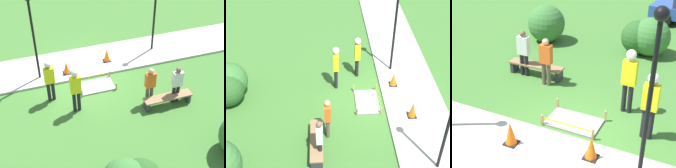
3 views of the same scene
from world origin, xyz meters
The scene contains 14 objects.
ground_plane centered at (0.00, 0.00, 0.00)m, with size 60.00×60.00×0.00m, color #3D702D.
sidewalk centered at (0.00, -1.21, 0.05)m, with size 28.00×2.42×0.10m.
wet_concrete_patch centered at (-0.34, 0.69, 0.04)m, with size 1.55×0.98×0.33m.
traffic_cone_near_patch centered at (-1.34, -0.92, 0.41)m, with size 0.34×0.34×0.64m.
traffic_cone_far_patch centered at (0.65, -0.55, 0.39)m, with size 0.34×0.34×0.59m.
park_bench centered at (-2.71, 2.72, 0.32)m, with size 1.98×0.44×0.44m.
worker_supervisor centered at (1.61, 0.92, 1.14)m, with size 0.40×0.27×1.89m.
worker_assistant centered at (0.78, 1.89, 1.20)m, with size 0.40×0.28×1.96m.
bystander_in_orange_shirt centered at (-2.09, 2.32, 0.92)m, with size 0.40×0.22×1.64m.
bystander_in_gray_shirt centered at (-3.11, 2.60, 0.93)m, with size 0.40×0.22×1.65m.
lamppost_near centered at (1.84, -0.65, 2.62)m, with size 0.28×0.28×3.84m.
shrub_rounded_near centered at (-0.09, 6.23, 0.66)m, with size 1.33×1.33×1.33m.
shrub_rounded_mid centered at (-3.93, 5.77, 0.79)m, with size 1.58×1.58×1.58m.
shrub_rounded_far centered at (0.41, 6.25, 0.75)m, with size 1.50×1.50×1.50m.
Camera 3 is at (2.82, -6.49, 5.57)m, focal length 55.00 mm.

